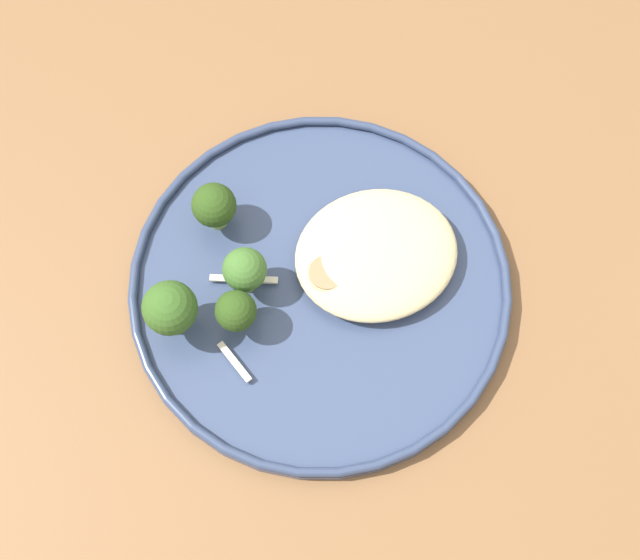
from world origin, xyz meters
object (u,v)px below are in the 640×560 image
seared_scallop_tilted_round (401,236)px  broccoli_floret_left_leaning (245,270)px  seared_scallop_left_edge (413,260)px  seared_scallop_on_noodles (359,288)px  broccoli_floret_center_pile (170,309)px  seared_scallop_right_edge (324,277)px  seared_scallop_front_small (364,251)px  broccoli_floret_right_tilted (236,312)px  dinner_plate (320,285)px  broccoli_floret_tall_stalk (214,206)px

seared_scallop_tilted_round → broccoli_floret_left_leaning: broccoli_floret_left_leaning is taller
seared_scallop_left_edge → seared_scallop_on_noodles: size_ratio=1.33×
broccoli_floret_center_pile → seared_scallop_right_edge: bearing=0.5°
seared_scallop_front_small → seared_scallop_tilted_round: bearing=8.1°
seared_scallop_tilted_round → broccoli_floret_right_tilted: broccoli_floret_right_tilted is taller
seared_scallop_left_edge → broccoli_floret_center_pile: bearing=178.7°
dinner_plate → seared_scallop_left_edge: bearing=-3.7°
seared_scallop_left_edge → seared_scallop_tilted_round: (-0.00, 0.02, 0.00)m
seared_scallop_right_edge → broccoli_floret_right_tilted: size_ratio=0.65×
seared_scallop_tilted_round → broccoli_floret_tall_stalk: broccoli_floret_tall_stalk is taller
seared_scallop_on_noodles → broccoli_floret_right_tilted: (-0.09, 0.00, 0.02)m
dinner_plate → seared_scallop_on_noodles: seared_scallop_on_noodles is taller
seared_scallop_tilted_round → broccoli_floret_right_tilted: 0.14m
seared_scallop_right_edge → seared_scallop_tilted_round: bearing=13.4°
seared_scallop_left_edge → broccoli_floret_right_tilted: size_ratio=0.77×
seared_scallop_left_edge → broccoli_floret_left_leaning: 0.13m
broccoli_floret_left_leaning → dinner_plate: bearing=-16.3°
broccoli_floret_left_leaning → broccoli_floret_center_pile: (-0.06, -0.02, 0.01)m
broccoli_floret_right_tilted → seared_scallop_tilted_round: bearing=12.1°
seared_scallop_on_noodles → broccoli_floret_tall_stalk: (-0.09, 0.09, 0.02)m
seared_scallop_on_noodles → broccoli_floret_left_leaning: (-0.08, 0.03, 0.02)m
seared_scallop_left_edge → broccoli_floret_right_tilted: broccoli_floret_right_tilted is taller
broccoli_floret_right_tilted → broccoli_floret_center_pile: 0.05m
seared_scallop_tilted_round → dinner_plate: bearing=-166.8°
broccoli_floret_center_pile → dinner_plate: bearing=0.3°
broccoli_floret_left_leaning → broccoli_floret_tall_stalk: (-0.01, 0.06, -0.00)m
seared_scallop_tilted_round → seared_scallop_left_edge: bearing=-82.2°
broccoli_floret_right_tilted → seared_scallop_on_noodles: bearing=-1.0°
broccoli_floret_right_tilted → broccoli_floret_center_pile: size_ratio=0.78×
seared_scallop_front_small → seared_scallop_right_edge: (-0.04, -0.01, 0.00)m
seared_scallop_right_edge → seared_scallop_on_noodles: size_ratio=1.11×
seared_scallop_left_edge → broccoli_floret_tall_stalk: bearing=149.8°
seared_scallop_right_edge → seared_scallop_on_noodles: 0.03m
dinner_plate → broccoli_floret_center_pile: 0.12m
broccoli_floret_left_leaning → broccoli_floret_right_tilted: bearing=-116.6°
dinner_plate → broccoli_floret_center_pile: (-0.11, -0.00, 0.04)m
seared_scallop_on_noodles → broccoli_floret_left_leaning: bearing=159.3°
seared_scallop_front_small → broccoli_floret_right_tilted: size_ratio=0.59×
broccoli_floret_right_tilted → broccoli_floret_tall_stalk: 0.09m
seared_scallop_tilted_round → seared_scallop_on_noodles: 0.05m
seared_scallop_right_edge → seared_scallop_on_noodles: (0.02, -0.01, -0.00)m
seared_scallop_on_noodles → broccoli_floret_tall_stalk: 0.12m
seared_scallop_right_edge → broccoli_floret_center_pile: (-0.11, -0.00, 0.02)m
seared_scallop_front_small → broccoli_floret_tall_stalk: 0.12m
seared_scallop_front_small → dinner_plate: bearing=-162.8°
broccoli_floret_left_leaning → broccoli_floret_center_pile: broccoli_floret_center_pile is taller
dinner_plate → seared_scallop_on_noodles: size_ratio=10.98×
seared_scallop_on_noodles → broccoli_floret_right_tilted: 0.09m
seared_scallop_front_small → broccoli_floret_right_tilted: broccoli_floret_right_tilted is taller
seared_scallop_front_small → seared_scallop_right_edge: bearing=-162.1°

